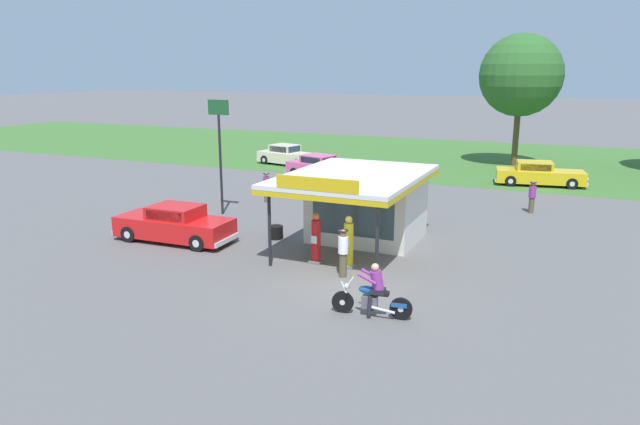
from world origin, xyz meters
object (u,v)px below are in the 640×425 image
parked_car_second_row_spare (321,168)px  bystander_leaning_by_kiosk (532,196)px  motorcycle_with_rider (373,294)px  bystander_strolling_foreground (266,187)px  featured_classic_sedan (175,225)px  gas_pump_nearside (316,240)px  roadside_pole_sign (220,138)px  bystander_admiring_sedan (343,252)px  bystander_chatting_near_pumps (315,181)px  spare_tire_stack (276,232)px  gas_pump_offside (349,244)px  parked_car_back_row_far_right (539,174)px  parked_car_back_row_centre_right (287,156)px

parked_car_second_row_spare → bystander_leaning_by_kiosk: size_ratio=3.29×
motorcycle_with_rider → bystander_leaning_by_kiosk: (3.12, 14.81, 0.17)m
bystander_strolling_foreground → featured_classic_sedan: bearing=-89.2°
gas_pump_nearside → bystander_leaning_by_kiosk: bearing=59.8°
gas_pump_nearside → motorcycle_with_rider: (3.40, -3.60, -0.19)m
bystander_leaning_by_kiosk → featured_classic_sedan: bearing=-139.6°
gas_pump_nearside → roadside_pole_sign: roadside_pole_sign is taller
bystander_leaning_by_kiosk → bystander_admiring_sedan: size_ratio=0.94×
bystander_chatting_near_pumps → roadside_pole_sign: size_ratio=0.30×
parked_car_second_row_spare → spare_tire_stack: 13.91m
gas_pump_offside → roadside_pole_sign: roadside_pole_sign is taller
motorcycle_with_rider → parked_car_back_row_far_right: size_ratio=0.42×
roadside_pole_sign → featured_classic_sedan: bearing=-80.2°
gas_pump_offside → bystander_chatting_near_pumps: (-6.07, 10.39, 0.01)m
parked_car_second_row_spare → parked_car_back_row_far_right: 13.49m
gas_pump_offside → bystander_strolling_foreground: bearing=134.1°
gas_pump_offside → parked_car_back_row_centre_right: 23.36m
motorcycle_with_rider → bystander_strolling_foreground: 15.30m
bystander_admiring_sedan → spare_tire_stack: bearing=143.8°
bystander_chatting_near_pumps → spare_tire_stack: size_ratio=2.77×
featured_classic_sedan → spare_tire_stack: size_ratio=8.51×
parked_car_back_row_centre_right → gas_pump_nearside: bearing=-60.1°
bystander_chatting_near_pumps → bystander_strolling_foreground: size_ratio=1.05×
parked_car_back_row_centre_right → featured_classic_sedan: bearing=-76.0°
bystander_strolling_foreground → spare_tire_stack: size_ratio=2.62×
motorcycle_with_rider → parked_car_second_row_spare: bearing=117.9°
bystander_leaning_by_kiosk → roadside_pole_sign: bearing=-155.3°
roadside_pole_sign → parked_car_second_row_spare: bearing=87.1°
motorcycle_with_rider → roadside_pole_sign: 13.94m
roadside_pole_sign → bystander_leaning_by_kiosk: bearing=24.7°
bystander_leaning_by_kiosk → bystander_chatting_near_pumps: size_ratio=0.94×
featured_classic_sedan → roadside_pole_sign: (-0.81, 4.70, 3.00)m
parked_car_back_row_centre_right → parked_car_back_row_far_right: bearing=-2.4°
parked_car_back_row_far_right → parked_car_back_row_centre_right: size_ratio=1.09×
bystander_admiring_sedan → roadside_pole_sign: (-8.67, 5.83, 2.80)m
gas_pump_offside → motorcycle_with_rider: 4.19m
parked_car_second_row_spare → featured_classic_sedan: bearing=-89.0°
motorcycle_with_rider → parked_car_back_row_centre_right: size_ratio=0.46×
gas_pump_offside → spare_tire_stack: (-4.08, 2.16, -0.59)m
motorcycle_with_rider → bystander_leaning_by_kiosk: bearing=78.1°
gas_pump_offside → featured_classic_sedan: (-7.69, 0.18, -0.17)m
gas_pump_offside → bystander_leaning_by_kiosk: 12.39m
bystander_chatting_near_pumps → bystander_leaning_by_kiosk: bearing=4.2°
motorcycle_with_rider → bystander_chatting_near_pumps: bearing=120.4°
featured_classic_sedan → bystander_chatting_near_pumps: size_ratio=3.08×
parked_car_back_row_centre_right → bystander_chatting_near_pumps: (6.49, -9.30, 0.20)m
spare_tire_stack → bystander_chatting_near_pumps: bearing=103.6°
parked_car_second_row_spare → bystander_strolling_foreground: bearing=-88.7°
motorcycle_with_rider → bystander_strolling_foreground: bearing=130.5°
bystander_leaning_by_kiosk → parked_car_back_row_centre_right: bearing=154.6°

